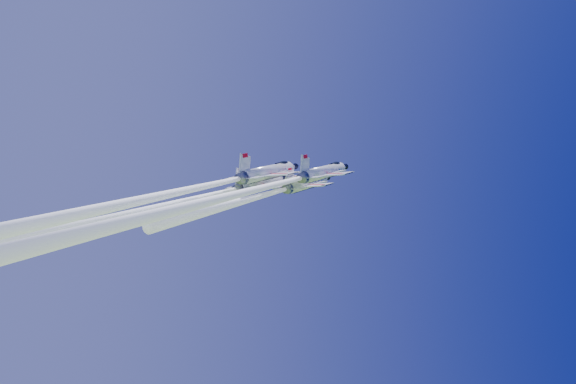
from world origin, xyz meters
name	(u,v)px	position (x,y,z in m)	size (l,w,h in m)	color
jet_lead	(263,195)	(-5.99, -3.95, 88.69)	(31.29, 22.74, 31.37)	white
jet_left	(188,201)	(-18.60, -6.83, 85.81)	(35.58, 26.02, 40.13)	white
jet_right	(240,194)	(-14.38, -16.13, 85.03)	(42.76, 31.36, 50.81)	white
jet_slot	(163,195)	(-23.77, -13.61, 84.37)	(45.15, 33.11, 53.38)	white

